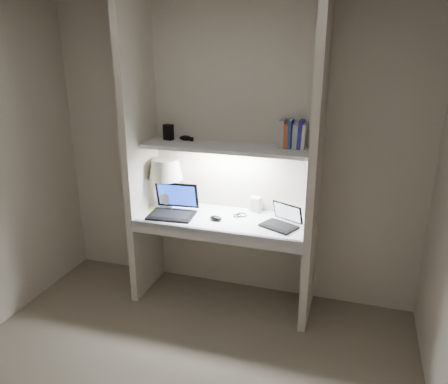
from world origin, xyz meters
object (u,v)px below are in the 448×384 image
at_px(laptop_netbook, 282,221).
at_px(speaker, 256,204).
at_px(table_lamp, 166,175).
at_px(book_row, 293,135).
at_px(laptop_main, 174,207).

distance_m(laptop_netbook, speaker, 0.37).
height_order(table_lamp, book_row, book_row).
bearing_deg(laptop_main, book_row, 8.32).
height_order(table_lamp, laptop_netbook, table_lamp).
xyz_separation_m(speaker, book_row, (0.29, -0.03, 0.63)).
distance_m(table_lamp, speaker, 0.82).
relative_size(table_lamp, book_row, 1.97).
relative_size(laptop_main, book_row, 1.82).
xyz_separation_m(table_lamp, laptop_main, (0.13, -0.15, -0.24)).
bearing_deg(laptop_netbook, laptop_main, -153.58).
relative_size(table_lamp, speaker, 3.27).
bearing_deg(speaker, laptop_main, -135.91).
bearing_deg(book_row, laptop_main, -166.73).
distance_m(table_lamp, laptop_netbook, 1.09).
distance_m(laptop_main, laptop_netbook, 0.93).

